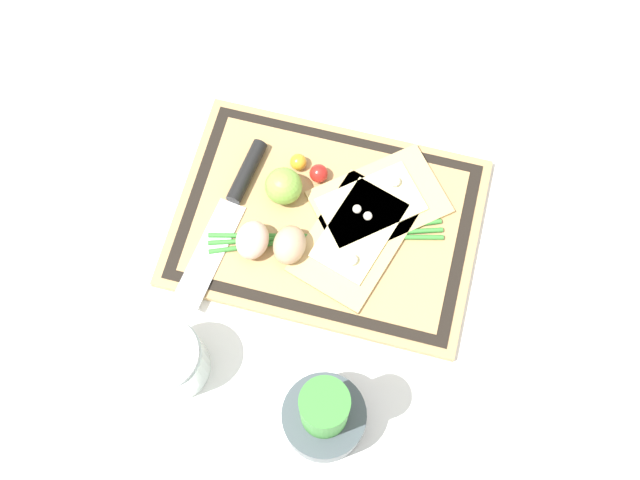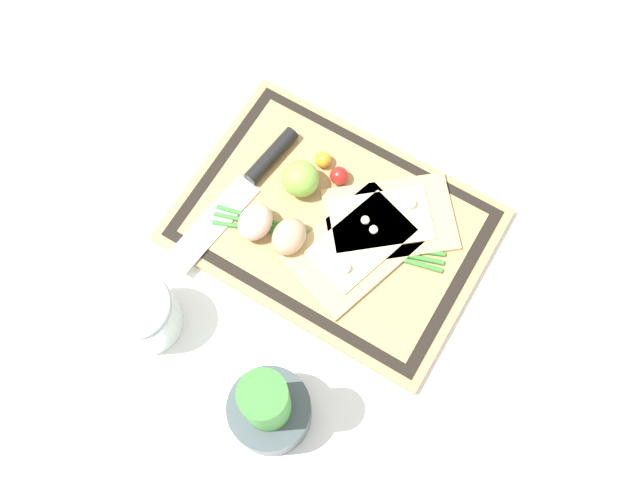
{
  "view_description": "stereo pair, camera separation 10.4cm",
  "coord_description": "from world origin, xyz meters",
  "px_view_note": "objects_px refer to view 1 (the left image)",
  "views": [
    {
      "loc": [
        -0.09,
        0.39,
        1.01
      ],
      "look_at": [
        0.0,
        0.04,
        0.03
      ],
      "focal_mm": 42.0,
      "sensor_mm": 36.0,
      "label": 1
    },
    {
      "loc": [
        -0.19,
        0.35,
        1.01
      ],
      "look_at": [
        0.0,
        0.04,
        0.03
      ],
      "focal_mm": 42.0,
      "sensor_mm": 36.0,
      "label": 2
    }
  ],
  "objects_px": {
    "sauce_jar": "(171,361)",
    "egg_pink": "(252,240)",
    "lime": "(284,186)",
    "herb_pot": "(324,415)",
    "knife": "(236,195)",
    "cherry_tomato_yellow": "(298,162)",
    "cherry_tomato_red": "(319,173)",
    "pizza_slice_near": "(378,202)",
    "pizza_slice_far": "(356,237)",
    "egg_brown": "(290,245)"
  },
  "relations": [
    {
      "from": "herb_pot",
      "to": "sauce_jar",
      "type": "relative_size",
      "value": 1.9
    },
    {
      "from": "pizza_slice_far",
      "to": "cherry_tomato_red",
      "type": "xyz_separation_m",
      "value": [
        0.07,
        -0.08,
        0.01
      ]
    },
    {
      "from": "egg_brown",
      "to": "cherry_tomato_yellow",
      "type": "relative_size",
      "value": 2.29
    },
    {
      "from": "cherry_tomato_yellow",
      "to": "sauce_jar",
      "type": "relative_size",
      "value": 0.26
    },
    {
      "from": "pizza_slice_far",
      "to": "cherry_tomato_red",
      "type": "distance_m",
      "value": 0.11
    },
    {
      "from": "lime",
      "to": "herb_pot",
      "type": "xyz_separation_m",
      "value": [
        -0.14,
        0.3,
        0.02
      ]
    },
    {
      "from": "egg_pink",
      "to": "sauce_jar",
      "type": "xyz_separation_m",
      "value": [
        0.06,
        0.19,
        0.0
      ]
    },
    {
      "from": "pizza_slice_far",
      "to": "sauce_jar",
      "type": "relative_size",
      "value": 2.21
    },
    {
      "from": "cherry_tomato_red",
      "to": "cherry_tomato_yellow",
      "type": "bearing_deg",
      "value": -18.02
    },
    {
      "from": "sauce_jar",
      "to": "egg_pink",
      "type": "bearing_deg",
      "value": -106.53
    },
    {
      "from": "egg_brown",
      "to": "herb_pot",
      "type": "relative_size",
      "value": 0.31
    },
    {
      "from": "sauce_jar",
      "to": "herb_pot",
      "type": "bearing_deg",
      "value": 174.54
    },
    {
      "from": "pizza_slice_far",
      "to": "lime",
      "type": "bearing_deg",
      "value": -19.86
    },
    {
      "from": "herb_pot",
      "to": "cherry_tomato_yellow",
      "type": "bearing_deg",
      "value": -69.88
    },
    {
      "from": "knife",
      "to": "cherry_tomato_yellow",
      "type": "height_order",
      "value": "cherry_tomato_yellow"
    },
    {
      "from": "lime",
      "to": "herb_pot",
      "type": "relative_size",
      "value": 0.3
    },
    {
      "from": "pizza_slice_near",
      "to": "cherry_tomato_yellow",
      "type": "distance_m",
      "value": 0.13
    },
    {
      "from": "knife",
      "to": "cherry_tomato_red",
      "type": "bearing_deg",
      "value": -150.56
    },
    {
      "from": "egg_pink",
      "to": "lime",
      "type": "relative_size",
      "value": 1.04
    },
    {
      "from": "pizza_slice_near",
      "to": "lime",
      "type": "height_order",
      "value": "lime"
    },
    {
      "from": "cherry_tomato_red",
      "to": "cherry_tomato_yellow",
      "type": "distance_m",
      "value": 0.04
    },
    {
      "from": "pizza_slice_near",
      "to": "egg_brown",
      "type": "distance_m",
      "value": 0.15
    },
    {
      "from": "lime",
      "to": "cherry_tomato_red",
      "type": "distance_m",
      "value": 0.06
    },
    {
      "from": "cherry_tomato_red",
      "to": "cherry_tomato_yellow",
      "type": "xyz_separation_m",
      "value": [
        0.03,
        -0.01,
        -0.0
      ]
    },
    {
      "from": "sauce_jar",
      "to": "cherry_tomato_yellow",
      "type": "bearing_deg",
      "value": -104.64
    },
    {
      "from": "lime",
      "to": "herb_pot",
      "type": "distance_m",
      "value": 0.33
    },
    {
      "from": "egg_brown",
      "to": "egg_pink",
      "type": "height_order",
      "value": "same"
    },
    {
      "from": "pizza_slice_near",
      "to": "egg_pink",
      "type": "height_order",
      "value": "egg_pink"
    },
    {
      "from": "pizza_slice_near",
      "to": "herb_pot",
      "type": "bearing_deg",
      "value": 90.16
    },
    {
      "from": "knife",
      "to": "cherry_tomato_red",
      "type": "distance_m",
      "value": 0.12
    },
    {
      "from": "egg_pink",
      "to": "knife",
      "type": "bearing_deg",
      "value": -55.56
    },
    {
      "from": "cherry_tomato_red",
      "to": "sauce_jar",
      "type": "xyz_separation_m",
      "value": [
        0.12,
        0.32,
        0.01
      ]
    },
    {
      "from": "pizza_slice_near",
      "to": "pizza_slice_far",
      "type": "xyz_separation_m",
      "value": [
        0.02,
        0.06,
        0.0
      ]
    },
    {
      "from": "lime",
      "to": "herb_pot",
      "type": "height_order",
      "value": "herb_pot"
    },
    {
      "from": "cherry_tomato_yellow",
      "to": "sauce_jar",
      "type": "xyz_separation_m",
      "value": [
        0.09,
        0.33,
        0.01
      ]
    },
    {
      "from": "herb_pot",
      "to": "sauce_jar",
      "type": "xyz_separation_m",
      "value": [
        0.21,
        -0.02,
        -0.02
      ]
    },
    {
      "from": "cherry_tomato_yellow",
      "to": "knife",
      "type": "bearing_deg",
      "value": 44.1
    },
    {
      "from": "knife",
      "to": "herb_pot",
      "type": "bearing_deg",
      "value": 126.12
    },
    {
      "from": "pizza_slice_far",
      "to": "knife",
      "type": "xyz_separation_m",
      "value": [
        0.18,
        -0.02,
        0.0
      ]
    },
    {
      "from": "pizza_slice_far",
      "to": "cherry_tomato_red",
      "type": "bearing_deg",
      "value": -46.98
    },
    {
      "from": "egg_pink",
      "to": "cherry_tomato_red",
      "type": "bearing_deg",
      "value": -116.44
    },
    {
      "from": "knife",
      "to": "sauce_jar",
      "type": "distance_m",
      "value": 0.26
    },
    {
      "from": "egg_pink",
      "to": "cherry_tomato_yellow",
      "type": "distance_m",
      "value": 0.14
    },
    {
      "from": "pizza_slice_far",
      "to": "cherry_tomato_yellow",
      "type": "xyz_separation_m",
      "value": [
        0.11,
        -0.09,
        0.01
      ]
    },
    {
      "from": "cherry_tomato_yellow",
      "to": "sauce_jar",
      "type": "bearing_deg",
      "value": 75.36
    },
    {
      "from": "pizza_slice_far",
      "to": "cherry_tomato_yellow",
      "type": "bearing_deg",
      "value": -40.02
    },
    {
      "from": "pizza_slice_near",
      "to": "knife",
      "type": "xyz_separation_m",
      "value": [
        0.2,
        0.04,
        0.0
      ]
    },
    {
      "from": "pizza_slice_near",
      "to": "herb_pot",
      "type": "height_order",
      "value": "herb_pot"
    },
    {
      "from": "knife",
      "to": "lime",
      "type": "bearing_deg",
      "value": -160.88
    },
    {
      "from": "cherry_tomato_red",
      "to": "sauce_jar",
      "type": "height_order",
      "value": "sauce_jar"
    }
  ]
}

